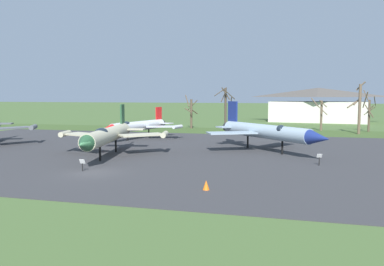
{
  "coord_description": "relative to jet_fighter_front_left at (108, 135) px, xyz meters",
  "views": [
    {
      "loc": [
        16.65,
        -29.87,
        6.53
      ],
      "look_at": [
        5.34,
        12.41,
        2.36
      ],
      "focal_mm": 37.34,
      "sensor_mm": 36.0,
      "label": 1
    }
  ],
  "objects": [
    {
      "name": "ground_plane",
      "position": [
        2.76,
        -8.26,
        -2.33
      ],
      "size": [
        600.0,
        600.0,
        0.0
      ],
      "primitive_type": "plane",
      "color": "#425B2D"
    },
    {
      "name": "asphalt_apron",
      "position": [
        2.76,
        4.95,
        -2.31
      ],
      "size": [
        71.08,
        44.0,
        0.05
      ],
      "primitive_type": "cube",
      "color": "#333335",
      "rests_on": "ground"
    },
    {
      "name": "grass_verge_strip",
      "position": [
        2.76,
        32.95,
        -2.3
      ],
      "size": [
        131.08,
        12.0,
        0.06
      ],
      "primitive_type": "cube",
      "color": "#395124",
      "rests_on": "ground"
    },
    {
      "name": "jet_fighter_front_left",
      "position": [
        0.0,
        0.0,
        0.0
      ],
      "size": [
        12.23,
        16.5,
        5.41
      ],
      "color": "#B7B293",
      "rests_on": "ground"
    },
    {
      "name": "info_placard_front_left",
      "position": [
        1.67,
        -8.06,
        -1.68
      ],
      "size": [
        0.48,
        0.2,
        1.07
      ],
      "color": "black",
      "rests_on": "ground"
    },
    {
      "name": "jet_fighter_front_right",
      "position": [
        15.99,
        8.11,
        0.05
      ],
      "size": [
        13.84,
        14.04,
        5.73
      ],
      "color": "#8EA3B2",
      "rests_on": "ground"
    },
    {
      "name": "info_placard_front_right",
      "position": [
        21.37,
        0.06,
        -1.65
      ],
      "size": [
        0.49,
        0.31,
        1.14
      ],
      "color": "black",
      "rests_on": "ground"
    },
    {
      "name": "jet_fighter_rear_left",
      "position": [
        -3.55,
        16.44,
        -0.32
      ],
      "size": [
        11.23,
        14.65,
        4.63
      ],
      "color": "silver",
      "rests_on": "ground"
    },
    {
      "name": "info_placard_rear_left",
      "position": [
        -5.23,
        9.58,
        -1.72
      ],
      "size": [
        0.66,
        0.3,
        0.94
      ],
      "color": "black",
      "rests_on": "ground"
    },
    {
      "name": "bare_tree_far_left",
      "position": [
        -0.78,
        36.69,
        0.87
      ],
      "size": [
        2.52,
        2.37,
        6.59
      ],
      "color": "brown",
      "rests_on": "ground"
    },
    {
      "name": "bare_tree_left_of_center",
      "position": [
        6.21,
        35.56,
        2.14
      ],
      "size": [
        3.95,
        3.95,
        8.03
      ],
      "color": "#42382D",
      "rests_on": "ground"
    },
    {
      "name": "bare_tree_center",
      "position": [
        23.3,
        38.17,
        0.92
      ],
      "size": [
        2.91,
        2.73,
        6.05
      ],
      "color": "brown",
      "rests_on": "ground"
    },
    {
      "name": "bare_tree_right_of_center",
      "position": [
        29.17,
        33.27,
        2.22
      ],
      "size": [
        3.13,
        2.75,
        8.83
      ],
      "color": "brown",
      "rests_on": "ground"
    },
    {
      "name": "bare_tree_far_right",
      "position": [
        31.49,
        38.07,
        0.99
      ],
      "size": [
        2.31,
        2.36,
        7.44
      ],
      "color": "brown",
      "rests_on": "ground"
    },
    {
      "name": "visitor_building",
      "position": [
        23.94,
        63.6,
        1.72
      ],
      "size": [
        24.43,
        12.67,
        8.31
      ],
      "color": "beige",
      "rests_on": "ground"
    },
    {
      "name": "traffic_cone",
      "position": [
        13.4,
        -11.9,
        -1.97
      ],
      "size": [
        0.5,
        0.5,
        0.71
      ],
      "primitive_type": "cone",
      "color": "orange",
      "rests_on": "ground"
    }
  ]
}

